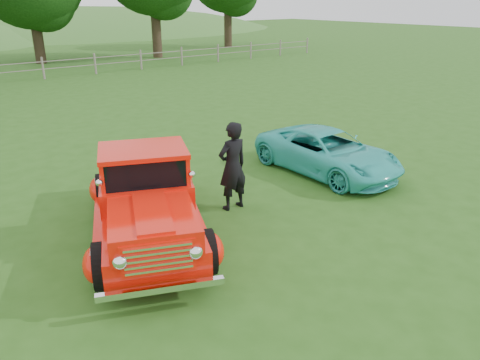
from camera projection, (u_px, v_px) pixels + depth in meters
ground at (269, 253)px, 8.32m from camera, size 140.00×140.00×0.00m
red_pickup at (146, 198)px, 8.63m from camera, size 3.63×5.27×1.78m
teal_sedan at (327, 152)px, 11.98m from camera, size 1.88×4.02×1.11m
man at (233, 166)px, 9.78m from camera, size 0.70×0.46×1.91m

